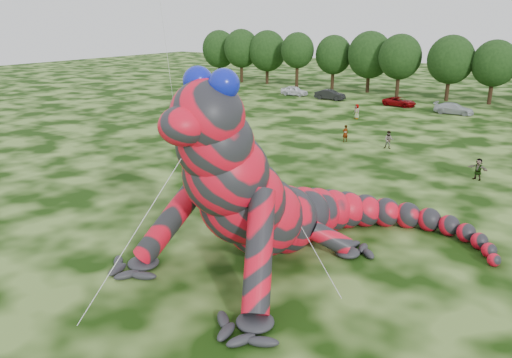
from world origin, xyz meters
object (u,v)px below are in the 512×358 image
object	(u,v)px
tree_3	(297,60)
tree_7	(450,68)
tree_0	(219,55)
tree_8	(493,72)
tree_5	(369,62)
spectator_1	(389,140)
spectator_5	(478,169)
car_1	(330,95)
tree_2	(267,57)
tree_1	(241,56)
inflatable_gecko	(282,159)
tree_6	(399,66)
tree_4	(333,62)
spectator_4	(357,111)
car_0	(294,91)
car_2	(399,102)
spectator_0	(345,133)
car_3	(454,109)

from	to	relation	value
tree_3	tree_7	bearing A→B (deg)	-0.59
tree_0	tree_8	size ratio (longest dim) A/B	1.06
tree_5	spectator_1	xyz separation A→B (m)	(15.94, -34.09, -4.05)
spectator_5	car_1	bearing A→B (deg)	148.27
tree_2	tree_3	xyz separation A→B (m)	(7.30, -1.69, -0.10)
tree_1	tree_2	distance (m)	5.38
tree_5	tree_7	world-z (taller)	tree_5
tree_2	spectator_1	bearing A→B (deg)	-43.85
inflatable_gecko	spectator_1	xyz separation A→B (m)	(-2.72, 23.85, -4.09)
tree_0	tree_6	xyz separation A→B (m)	(37.00, -2.55, -0.01)
tree_4	spectator_4	distance (m)	26.63
tree_6	car_0	world-z (taller)	tree_6
car_1	tree_2	bearing A→B (deg)	55.61
tree_6	car_2	bearing A→B (deg)	-68.82
car_0	tree_8	bearing A→B (deg)	-73.56
tree_7	spectator_5	size ratio (longest dim) A/B	5.67
inflatable_gecko	car_2	world-z (taller)	inflatable_gecko
car_0	car_1	world-z (taller)	car_1
tree_2	spectator_0	size ratio (longest dim) A/B	5.68
tree_4	car_0	world-z (taller)	tree_4
spectator_0	tree_8	bearing A→B (deg)	-160.32
tree_7	car_0	world-z (taller)	tree_7
tree_1	tree_4	size ratio (longest dim) A/B	1.08
car_3	spectator_1	size ratio (longest dim) A/B	2.86
tree_1	tree_7	xyz separation A→B (m)	(38.27, -1.25, -0.17)
tree_4	car_2	world-z (taller)	tree_4
car_0	car_2	distance (m)	17.20
tree_0	tree_8	distance (m)	50.39
spectator_0	tree_3	bearing A→B (deg)	-110.79
tree_1	tree_8	world-z (taller)	tree_1
spectator_5	spectator_4	size ratio (longest dim) A/B	0.94
tree_1	spectator_1	distance (m)	53.36
tree_8	car_3	world-z (taller)	tree_8
tree_4	tree_3	bearing A→B (deg)	-164.86
tree_5	inflatable_gecko	bearing A→B (deg)	-72.15
car_0	spectator_1	size ratio (longest dim) A/B	2.56
tree_0	spectator_4	bearing A→B (deg)	-30.35
tree_3	tree_6	xyz separation A→B (m)	(18.16, -0.38, 0.03)
tree_0	tree_8	xyz separation A→B (m)	(50.34, -2.25, -0.28)
spectator_0	tree_1	bearing A→B (deg)	-99.66
tree_4	tree_6	size ratio (longest dim) A/B	0.95
car_0	spectator_5	bearing A→B (deg)	-132.28
spectator_0	tree_0	bearing A→B (deg)	-96.21
tree_3	car_3	size ratio (longest dim) A/B	1.94
tree_5	car_0	distance (m)	13.39
inflatable_gecko	spectator_4	distance (m)	37.80
tree_4	tree_6	bearing A→B (deg)	-9.53
spectator_5	spectator_4	bearing A→B (deg)	150.65
tree_1	spectator_5	bearing A→B (deg)	-37.92
tree_2	tree_6	bearing A→B (deg)	-4.67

